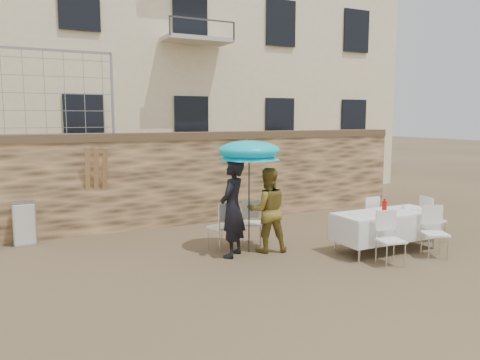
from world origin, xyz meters
name	(u,v)px	position (x,y,z in m)	size (l,w,h in m)	color
ground	(281,290)	(0.00, 0.00, 0.00)	(80.00, 80.00, 0.00)	brown
stone_wall	(174,180)	(0.00, 5.00, 1.10)	(13.00, 0.50, 2.20)	olive
chain_link_fence	(34,93)	(-3.00, 5.00, 3.10)	(3.20, 0.06, 1.80)	gray
man_suit	(232,208)	(0.10, 1.92, 0.92)	(0.67, 0.44, 1.85)	black
woman_dress	(267,210)	(0.85, 1.92, 0.82)	(0.80, 0.62, 1.64)	#A88B33
umbrella	(249,154)	(0.50, 2.02, 1.91)	(1.22, 1.22, 2.03)	#3F3F44
couple_chair_left	(220,225)	(0.10, 2.47, 0.48)	(0.48, 0.48, 0.96)	white
couple_chair_right	(252,222)	(0.80, 2.47, 0.48)	(0.48, 0.48, 0.96)	white
banquet_table	(386,214)	(2.94, 0.91, 0.73)	(2.10, 0.85, 0.78)	silver
soda_bottle	(384,208)	(2.74, 0.76, 0.91)	(0.09, 0.09, 0.26)	red
table_chair_front_left	(391,239)	(2.34, 0.16, 0.48)	(0.48, 0.48, 0.96)	white
table_chair_front_right	(435,232)	(3.44, 0.16, 0.48)	(0.48, 0.48, 0.96)	white
table_chair_back	(366,218)	(3.14, 1.71, 0.48)	(0.48, 0.48, 0.96)	white
table_chair_side	(433,219)	(4.34, 1.01, 0.48)	(0.48, 0.48, 0.96)	white
chair_stack_right	(24,221)	(-3.35, 4.70, 0.46)	(0.46, 0.47, 0.92)	white
wood_planks	(102,190)	(-1.75, 4.77, 1.00)	(0.70, 0.20, 2.00)	#A37749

